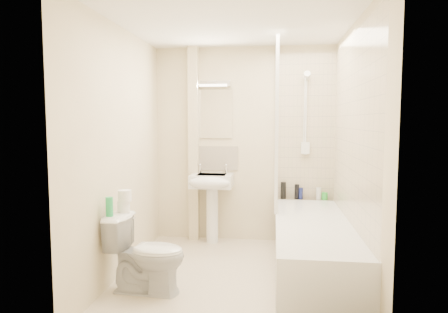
# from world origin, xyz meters

# --- Properties ---
(floor) EXTENTS (2.50, 2.50, 0.00)m
(floor) POSITION_xyz_m (0.00, 0.00, 0.00)
(floor) COLOR beige
(floor) RESTS_ON ground
(wall_back) EXTENTS (2.20, 0.02, 2.40)m
(wall_back) POSITION_xyz_m (0.00, 1.25, 1.20)
(wall_back) COLOR beige
(wall_back) RESTS_ON ground
(wall_left) EXTENTS (0.02, 2.50, 2.40)m
(wall_left) POSITION_xyz_m (-1.10, 0.00, 1.20)
(wall_left) COLOR beige
(wall_left) RESTS_ON ground
(wall_right) EXTENTS (0.02, 2.50, 2.40)m
(wall_right) POSITION_xyz_m (1.10, 0.00, 1.20)
(wall_right) COLOR beige
(wall_right) RESTS_ON ground
(ceiling) EXTENTS (2.20, 2.50, 0.02)m
(ceiling) POSITION_xyz_m (0.00, 0.00, 2.40)
(ceiling) COLOR white
(ceiling) RESTS_ON wall_back
(tile_back) EXTENTS (0.70, 0.01, 1.75)m
(tile_back) POSITION_xyz_m (0.75, 1.24, 1.42)
(tile_back) COLOR beige
(tile_back) RESTS_ON wall_back
(tile_right) EXTENTS (0.01, 2.10, 1.75)m
(tile_right) POSITION_xyz_m (1.09, 0.06, 1.42)
(tile_right) COLOR beige
(tile_right) RESTS_ON wall_right
(pipe_boxing) EXTENTS (0.12, 0.12, 2.40)m
(pipe_boxing) POSITION_xyz_m (-0.62, 1.19, 1.20)
(pipe_boxing) COLOR beige
(pipe_boxing) RESTS_ON ground
(splashback) EXTENTS (0.60, 0.02, 0.30)m
(splashback) POSITION_xyz_m (-0.37, 1.24, 1.03)
(splashback) COLOR beige
(splashback) RESTS_ON wall_back
(mirror) EXTENTS (0.46, 0.01, 0.60)m
(mirror) POSITION_xyz_m (-0.37, 1.24, 1.58)
(mirror) COLOR white
(mirror) RESTS_ON wall_back
(strip_light) EXTENTS (0.42, 0.07, 0.07)m
(strip_light) POSITION_xyz_m (-0.37, 1.22, 1.95)
(strip_light) COLOR silver
(strip_light) RESTS_ON wall_back
(bathtub) EXTENTS (0.70, 2.10, 0.55)m
(bathtub) POSITION_xyz_m (0.75, 0.06, 0.29)
(bathtub) COLOR white
(bathtub) RESTS_ON ground
(shower_screen) EXTENTS (0.04, 0.92, 1.80)m
(shower_screen) POSITION_xyz_m (0.40, 0.80, 1.45)
(shower_screen) COLOR white
(shower_screen) RESTS_ON bathtub
(shower_fixture) EXTENTS (0.10, 0.16, 0.99)m
(shower_fixture) POSITION_xyz_m (0.75, 1.19, 1.55)
(shower_fixture) COLOR white
(shower_fixture) RESTS_ON wall_back
(pedestal_sink) EXTENTS (0.50, 0.47, 0.97)m
(pedestal_sink) POSITION_xyz_m (-0.37, 1.01, 0.68)
(pedestal_sink) COLOR white
(pedestal_sink) RESTS_ON ground
(bottle_black_a) EXTENTS (0.07, 0.07, 0.21)m
(bottle_black_a) POSITION_xyz_m (0.49, 1.16, 0.65)
(bottle_black_a) COLOR black
(bottle_black_a) RESTS_ON bathtub
(bottle_black_b) EXTENTS (0.05, 0.05, 0.18)m
(bottle_black_b) POSITION_xyz_m (0.66, 1.16, 0.64)
(bottle_black_b) COLOR black
(bottle_black_b) RESTS_ON bathtub
(bottle_blue) EXTENTS (0.05, 0.05, 0.14)m
(bottle_blue) POSITION_xyz_m (0.70, 1.16, 0.62)
(bottle_blue) COLOR #131A54
(bottle_blue) RESTS_ON bathtub
(bottle_white_b) EXTENTS (0.06, 0.06, 0.15)m
(bottle_white_b) POSITION_xyz_m (0.91, 1.16, 0.62)
(bottle_white_b) COLOR silver
(bottle_white_b) RESTS_ON bathtub
(bottle_green) EXTENTS (0.07, 0.07, 0.09)m
(bottle_green) POSITION_xyz_m (0.99, 1.16, 0.59)
(bottle_green) COLOR green
(bottle_green) RESTS_ON bathtub
(toilet) EXTENTS (0.49, 0.73, 0.69)m
(toilet) POSITION_xyz_m (-0.72, -0.40, 0.34)
(toilet) COLOR white
(toilet) RESTS_ON ground
(toilet_roll_lower) EXTENTS (0.11, 0.11, 0.10)m
(toilet_roll_lower) POSITION_xyz_m (-0.96, -0.32, 0.74)
(toilet_roll_lower) COLOR white
(toilet_roll_lower) RESTS_ON toilet
(toilet_roll_upper) EXTENTS (0.12, 0.12, 0.10)m
(toilet_roll_upper) POSITION_xyz_m (-0.94, -0.32, 0.83)
(toilet_roll_upper) COLOR white
(toilet_roll_upper) RESTS_ON toilet_roll_lower
(green_bottle) EXTENTS (0.06, 0.06, 0.17)m
(green_bottle) POSITION_xyz_m (-1.02, -0.49, 0.77)
(green_bottle) COLOR green
(green_bottle) RESTS_ON toilet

